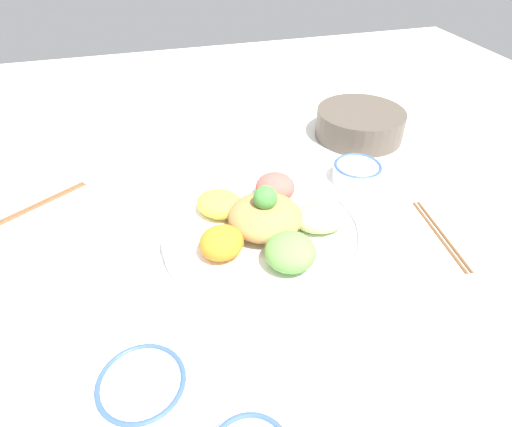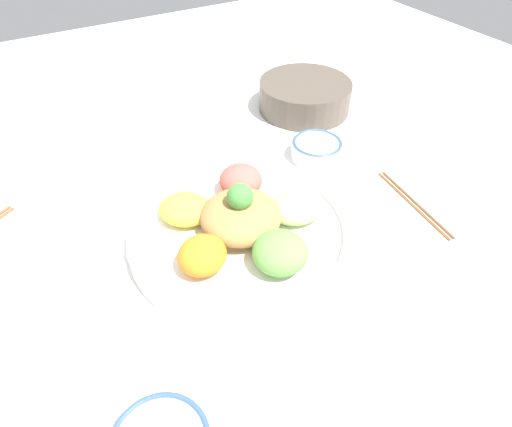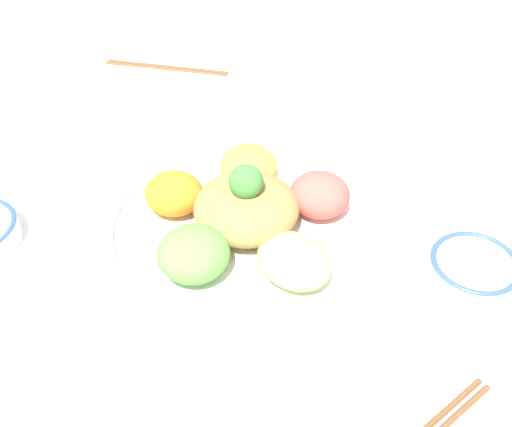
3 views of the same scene
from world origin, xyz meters
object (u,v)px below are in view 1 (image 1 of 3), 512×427
chopsticks_pair_far (441,234)px  serving_spoon_main (428,413)px  salad_platter (265,226)px  side_serving_bowl (360,122)px  sauce_bowl_dark (357,172)px  sauce_bowl_red (142,387)px  chopsticks_pair_near (32,207)px  serving_spoon_extra (85,286)px

chopsticks_pair_far → serving_spoon_main: chopsticks_pair_far is taller
salad_platter → side_serving_bowl: salad_platter is taller
sauce_bowl_dark → chopsticks_pair_far: bearing=108.0°
sauce_bowl_red → salad_platter: bearing=-133.7°
chopsticks_pair_near → serving_spoon_extra: bearing=-99.4°
serving_spoon_main → serving_spoon_extra: bearing=146.5°
side_serving_bowl → serving_spoon_extra: (0.68, 0.36, -0.04)m
salad_platter → serving_spoon_main: 0.40m
sauce_bowl_dark → chopsticks_pair_far: (-0.07, 0.22, -0.02)m
sauce_bowl_dark → chopsticks_pair_near: sauce_bowl_dark is taller
chopsticks_pair_far → salad_platter: bearing=82.2°
sauce_bowl_dark → chopsticks_pair_far: size_ratio=0.51×
sauce_bowl_dark → serving_spoon_extra: 0.61m
chopsticks_pair_near → chopsticks_pair_far: (-0.77, 0.31, -0.00)m
side_serving_bowl → sauce_bowl_dark: bearing=62.2°
salad_platter → sauce_bowl_dark: bearing=-152.5°
sauce_bowl_red → chopsticks_pair_far: size_ratio=0.56×
salad_platter → chopsticks_pair_near: (0.44, -0.22, -0.02)m
sauce_bowl_red → side_serving_bowl: bearing=-136.0°
sauce_bowl_red → sauce_bowl_dark: (-0.50, -0.39, 0.01)m
chopsticks_pair_near → chopsticks_pair_far: same height
chopsticks_pair_far → chopsticks_pair_near: bearing=75.1°
chopsticks_pair_near → serving_spoon_extra: (-0.11, 0.26, -0.00)m
serving_spoon_extra → sauce_bowl_dark: bearing=-78.8°
side_serving_bowl → serving_spoon_extra: side_serving_bowl is taller
sauce_bowl_red → serving_spoon_extra: 0.23m
chopsticks_pair_far → serving_spoon_main: (0.23, 0.30, -0.00)m
chopsticks_pair_far → serving_spoon_main: size_ratio=1.60×
sauce_bowl_red → sauce_bowl_dark: sauce_bowl_dark is taller
salad_platter → serving_spoon_main: size_ratio=2.96×
sauce_bowl_red → side_serving_bowl: (-0.60, -0.58, 0.02)m
side_serving_bowl → chopsticks_pair_near: bearing=7.2°
sauce_bowl_dark → serving_spoon_main: bearing=73.4°
salad_platter → sauce_bowl_dark: size_ratio=3.62×
chopsticks_pair_near → serving_spoon_main: chopsticks_pair_near is taller
sauce_bowl_red → chopsticks_pair_far: (-0.57, -0.17, -0.01)m
salad_platter → chopsticks_pair_near: 0.50m
sauce_bowl_dark → salad_platter: bearing=27.5°
salad_platter → serving_spoon_extra: size_ratio=2.90×
sauce_bowl_dark → serving_spoon_extra: sauce_bowl_dark is taller
salad_platter → sauce_bowl_red: 0.36m
sauce_bowl_dark → chopsticks_pair_far: 0.23m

